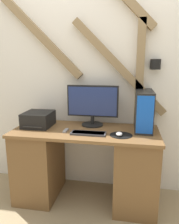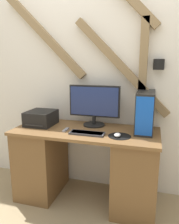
% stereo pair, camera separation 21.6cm
% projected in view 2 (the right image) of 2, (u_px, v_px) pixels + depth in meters
% --- Properties ---
extents(ground_plane, '(12.00, 12.00, 0.00)m').
position_uv_depth(ground_plane, '(76.00, 217.00, 2.10)').
color(ground_plane, '#9E8966').
extents(wall_back, '(6.40, 0.16, 2.70)m').
position_uv_depth(wall_back, '(95.00, 71.00, 2.43)').
color(wall_back, white).
rests_on(wall_back, ground_plane).
extents(desk, '(1.47, 0.62, 0.78)m').
position_uv_depth(desk, '(86.00, 164.00, 2.30)').
color(desk, brown).
rests_on(desk, ground_plane).
extents(monitor, '(0.55, 0.23, 0.43)m').
position_uv_depth(monitor, '(94.00, 104.00, 2.32)').
color(monitor, black).
rests_on(monitor, desk).
extents(keyboard, '(0.33, 0.12, 0.02)m').
position_uv_depth(keyboard, '(87.00, 133.00, 2.08)').
color(keyboard, '#3D3D42').
rests_on(keyboard, desk).
extents(mousepad, '(0.21, 0.21, 0.00)m').
position_uv_depth(mousepad, '(120.00, 136.00, 2.02)').
color(mousepad, black).
rests_on(mousepad, desk).
extents(mouse, '(0.06, 0.09, 0.03)m').
position_uv_depth(mouse, '(117.00, 135.00, 2.00)').
color(mouse, silver).
rests_on(mouse, mousepad).
extents(computer_tower, '(0.17, 0.42, 0.40)m').
position_uv_depth(computer_tower, '(145.00, 112.00, 2.13)').
color(computer_tower, black).
rests_on(computer_tower, desk).
extents(printer, '(0.29, 0.32, 0.15)m').
position_uv_depth(printer, '(41.00, 118.00, 2.38)').
color(printer, black).
rests_on(printer, desk).
extents(remote_control, '(0.03, 0.11, 0.02)m').
position_uv_depth(remote_control, '(66.00, 130.00, 2.19)').
color(remote_control, gray).
rests_on(remote_control, desk).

